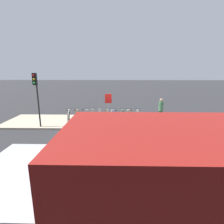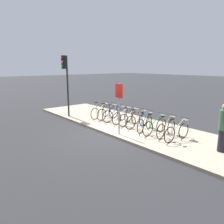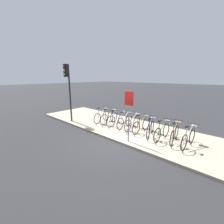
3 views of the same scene
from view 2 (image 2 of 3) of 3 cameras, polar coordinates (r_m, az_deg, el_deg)
The scene contains 15 objects.
ground_plane at distance 9.96m, azimuth -1.17°, elevation -6.23°, with size 120.00×120.00×0.00m, color #2D2D30.
sidewalk at distance 11.11m, azimuth 6.12°, elevation -4.02°, with size 14.55×3.61×0.12m.
parked_bicycle_0 at distance 12.75m, azimuth -2.75°, elevation 0.40°, with size 0.46×1.57×0.98m.
parked_bicycle_1 at distance 12.39m, azimuth -0.78°, elevation 0.07°, with size 0.46×1.59×0.98m.
parked_bicycle_2 at distance 11.90m, azimuth 1.15°, elevation -0.43°, with size 0.46×1.58×0.98m.
parked_bicycle_3 at distance 11.56m, azimuth 3.09°, elevation -0.82°, with size 0.46×1.58×0.98m.
parked_bicycle_4 at distance 11.20m, azimuth 4.97°, elevation -1.27°, with size 0.46×1.59×0.98m.
parked_bicycle_5 at distance 10.80m, azimuth 7.04°, elevation -1.81°, with size 0.46×1.59×0.98m.
parked_bicycle_6 at distance 10.34m, azimuth 8.84°, elevation -2.49°, with size 0.60×1.53×0.98m.
parked_bicycle_7 at distance 9.93m, azimuth 11.47°, elevation -3.20°, with size 0.46×1.59×0.98m.
parked_bicycle_8 at distance 9.72m, azimuth 14.24°, elevation -3.67°, with size 0.46×1.58×0.98m.
parked_bicycle_9 at distance 9.31m, azimuth 16.95°, elevation -4.53°, with size 0.46×1.59×0.98m.
pedestrian at distance 8.57m, azimuth 27.08°, elevation -3.46°, with size 0.34×0.34×1.73m.
traffic_light at distance 13.10m, azimuth -12.07°, elevation 9.85°, with size 0.24×0.40×3.56m.
sign_post at distance 9.42m, azimuth 1.87°, elevation 3.06°, with size 0.44×0.07×2.25m.
Camera 2 is at (7.38, -5.92, 3.13)m, focal length 35.00 mm.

